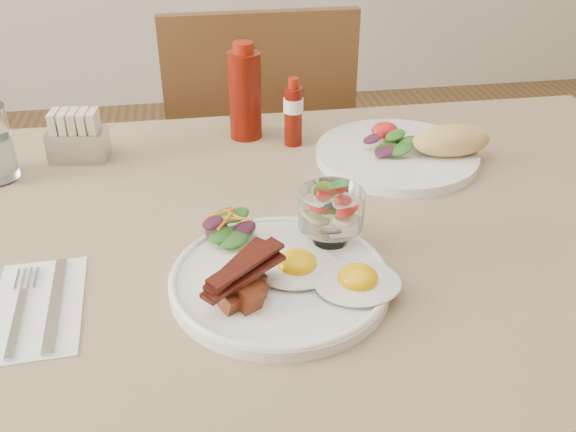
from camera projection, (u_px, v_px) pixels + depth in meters
name	position (u px, v px, depth m)	size (l,w,h in m)	color
table	(306.00, 277.00, 0.98)	(1.33, 0.88, 0.75)	brown
chair_far	(258.00, 164.00, 1.61)	(0.42, 0.42, 0.93)	brown
main_plate	(280.00, 281.00, 0.81)	(0.28, 0.28, 0.02)	white
fried_eggs	(327.00, 273.00, 0.80)	(0.19, 0.15, 0.03)	silver
bacon_potato_pile	(242.00, 282.00, 0.76)	(0.11, 0.10, 0.05)	maroon
side_salad	(230.00, 229.00, 0.87)	(0.08, 0.07, 0.04)	#1E4813
fruit_cup	(331.00, 209.00, 0.85)	(0.09, 0.09, 0.09)	white
second_plate	(410.00, 150.00, 1.12)	(0.30, 0.28, 0.07)	white
ketchup_bottle	(245.00, 94.00, 1.17)	(0.07, 0.07, 0.18)	#5A0D05
hot_sauce_bottle	(293.00, 113.00, 1.15)	(0.04, 0.04, 0.13)	#5A0D05
sugar_caddy	(77.00, 139.00, 1.11)	(0.10, 0.07, 0.09)	#B0B0B4
napkin_cutlery	(39.00, 307.00, 0.78)	(0.12, 0.20, 0.01)	white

